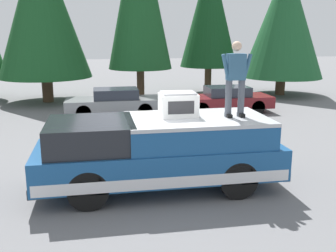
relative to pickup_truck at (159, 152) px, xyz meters
name	(u,v)px	position (x,y,z in m)	size (l,w,h in m)	color
ground_plane	(146,185)	(0.20, 0.29, -0.87)	(90.00, 90.00, 0.00)	slate
pickup_truck	(159,152)	(0.00, 0.00, 0.00)	(2.01, 5.54, 1.65)	navy
compressor_unit	(178,104)	(0.18, -0.47, 1.05)	(0.65, 0.84, 0.56)	white
person_on_truck_bed	(236,77)	(-0.09, -1.72, 1.68)	(0.29, 0.72, 1.69)	#4C515B
parked_car_maroon	(225,99)	(8.27, -4.34, -0.29)	(1.64, 4.10, 1.16)	maroon
parked_car_grey	(114,102)	(8.47, 0.62, -0.29)	(1.64, 4.10, 1.16)	gray
conifer_far_left	(285,20)	(12.55, -9.07, 3.32)	(4.50, 4.50, 7.39)	#4C3826
conifer_left	(210,11)	(14.08, -5.19, 3.83)	(3.31, 3.31, 7.88)	#4C3826
conifer_center_right	(42,7)	(12.51, 3.84, 3.87)	(4.62, 4.62, 8.23)	#4C3826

